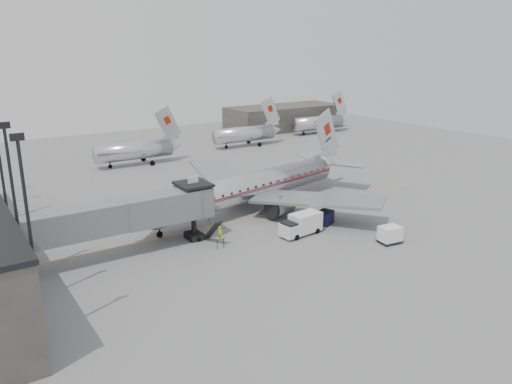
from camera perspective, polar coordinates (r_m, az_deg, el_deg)
ground at (r=58.11m, az=2.80°, el=-4.57°), size 160.00×160.00×0.00m
hangar at (r=130.49m, az=3.23°, el=8.51°), size 30.00×12.00×6.00m
apron_line at (r=64.33m, az=1.81°, el=-2.45°), size 60.00×0.15×0.01m
jet_bridge at (r=52.50m, az=-14.45°, el=-2.57°), size 21.00×6.20×7.10m
distant_aircraft_near at (r=92.68m, az=-13.67°, el=4.69°), size 16.39×3.20×10.26m
distant_aircraft_mid at (r=107.47m, az=-1.26°, el=6.71°), size 16.39×3.20×10.26m
distant_aircraft_far at (r=124.78m, az=7.19°, el=7.93°), size 16.39×3.20×10.26m
airliner at (r=65.45m, az=-0.40°, el=0.62°), size 37.22×34.15×11.90m
service_van at (r=56.99m, az=5.18°, el=-3.67°), size 5.37×2.51×2.44m
baggage_cart_navy at (r=60.73m, az=7.88°, el=-2.87°), size 2.61×2.34×1.69m
baggage_cart_white at (r=56.51m, az=15.06°, el=-4.68°), size 2.61×2.12×1.87m
ramp_worker at (r=55.45m, az=-4.12°, el=-4.73°), size 0.70×0.59×1.65m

